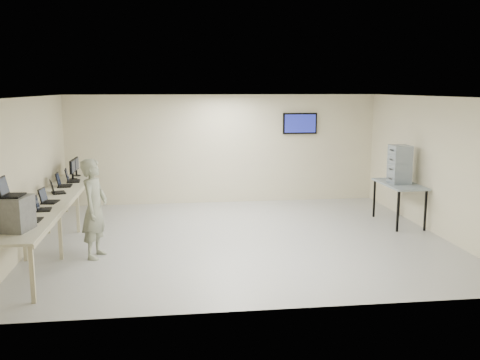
{
  "coord_description": "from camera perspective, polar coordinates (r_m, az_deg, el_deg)",
  "views": [
    {
      "loc": [
        -1.36,
        -10.22,
        2.97
      ],
      "look_at": [
        0.0,
        0.2,
        1.15
      ],
      "focal_mm": 40.0,
      "sensor_mm": 36.0,
      "label": 1
    }
  ],
  "objects": [
    {
      "name": "laptop_0",
      "position": [
        9.05,
        -21.53,
        -3.65
      ],
      "size": [
        0.28,
        0.34,
        0.26
      ],
      "rotation": [
        0.0,
        0.0,
        -0.03
      ],
      "color": "black",
      "rests_on": "workbench"
    },
    {
      "name": "laptop_5",
      "position": [
        12.48,
        -17.61,
        0.17
      ],
      "size": [
        0.35,
        0.41,
        0.3
      ],
      "rotation": [
        0.0,
        0.0,
        0.11
      ],
      "color": "black",
      "rests_on": "workbench"
    },
    {
      "name": "laptop_3",
      "position": [
        11.22,
        -19.06,
        -0.99
      ],
      "size": [
        0.38,
        0.4,
        0.27
      ],
      "rotation": [
        0.0,
        0.0,
        0.32
      ],
      "color": "black",
      "rests_on": "workbench"
    },
    {
      "name": "laptop_2",
      "position": [
        10.35,
        -19.88,
        -1.91
      ],
      "size": [
        0.33,
        0.38,
        0.27
      ],
      "rotation": [
        0.0,
        0.0,
        -0.13
      ],
      "color": "black",
      "rests_on": "workbench"
    },
    {
      "name": "room",
      "position": [
        10.49,
        0.28,
        1.28
      ],
      "size": [
        8.01,
        7.01,
        2.81
      ],
      "color": "#ACACAC",
      "rests_on": "ground"
    },
    {
      "name": "storage_bins",
      "position": [
        12.14,
        16.67,
        1.62
      ],
      "size": [
        0.4,
        0.44,
        0.84
      ],
      "color": "gray",
      "rests_on": "side_table"
    },
    {
      "name": "laptop_on_box",
      "position": [
        8.44,
        -23.46,
        -1.13
      ],
      "size": [
        0.33,
        0.39,
        0.29
      ],
      "rotation": [
        0.0,
        0.0,
        -0.06
      ],
      "color": "black",
      "rests_on": "equipment_box"
    },
    {
      "name": "soldier",
      "position": [
        9.71,
        -15.25,
        -2.96
      ],
      "size": [
        0.57,
        0.73,
        1.76
      ],
      "primitive_type": "imported",
      "rotation": [
        0.0,
        0.0,
        1.32
      ],
      "color": "slate",
      "rests_on": "ground"
    },
    {
      "name": "workbench",
      "position": [
        10.68,
        -19.32,
        -2.32
      ],
      "size": [
        0.76,
        6.0,
        0.9
      ],
      "color": "beige",
      "rests_on": "ground"
    },
    {
      "name": "side_table",
      "position": [
        12.22,
        16.64,
        -0.66
      ],
      "size": [
        0.7,
        1.51,
        0.91
      ],
      "color": "gray",
      "rests_on": "ground"
    },
    {
      "name": "monitor_far",
      "position": [
        13.26,
        -17.08,
        1.55
      ],
      "size": [
        0.2,
        0.44,
        0.44
      ],
      "color": "black",
      "rests_on": "workbench"
    },
    {
      "name": "monitor_near",
      "position": [
        12.78,
        -17.45,
        1.26
      ],
      "size": [
        0.2,
        0.45,
        0.44
      ],
      "color": "black",
      "rests_on": "workbench"
    },
    {
      "name": "equipment_box",
      "position": [
        8.49,
        -22.93,
        -3.31
      ],
      "size": [
        0.52,
        0.57,
        0.51
      ],
      "primitive_type": "cube",
      "rotation": [
        0.0,
        0.0,
        -0.22
      ],
      "color": "slate",
      "rests_on": "workbench"
    },
    {
      "name": "laptop_1",
      "position": [
        9.75,
        -20.47,
        -2.67
      ],
      "size": [
        0.29,
        0.34,
        0.25
      ],
      "rotation": [
        0.0,
        0.0,
        0.11
      ],
      "color": "black",
      "rests_on": "workbench"
    },
    {
      "name": "laptop_4",
      "position": [
        11.95,
        -18.45,
        -0.3
      ],
      "size": [
        0.33,
        0.39,
        0.29
      ],
      "rotation": [
        0.0,
        0.0,
        0.06
      ],
      "color": "black",
      "rests_on": "workbench"
    }
  ]
}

